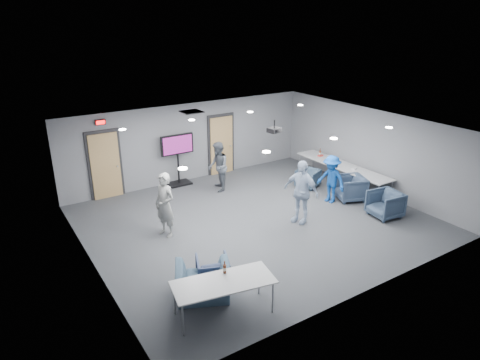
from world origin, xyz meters
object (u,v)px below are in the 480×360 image
person_b (218,167)px  chair_front_b (203,282)px  bottle_right (320,153)px  person_d (331,179)px  table_right_b (364,175)px  chair_right_b (350,188)px  tv_stand (178,157)px  chair_right_a (308,178)px  projector (274,130)px  person_a (165,205)px  table_right_a (323,159)px  chair_right_c (385,204)px  chair_front_a (213,271)px  bottle_front (225,269)px  person_c (301,192)px  table_front_left (223,283)px

person_b → chair_front_b: (-3.17, -4.87, -0.47)m
bottle_right → person_d: bearing=-124.4°
table_right_b → chair_right_b: bearing=94.9°
person_b → tv_stand: (-0.87, 1.20, 0.18)m
person_b → chair_right_a: bearing=84.8°
chair_right_b → projector: size_ratio=2.24×
person_b → projector: bearing=41.4°
person_a → table_right_a: (6.46, 1.00, -0.18)m
chair_right_c → table_right_b: chair_right_c is taller
bottle_right → chair_right_a: bearing=-149.2°
person_a → projector: projector is taller
person_d → projector: bearing=-119.6°
chair_right_b → person_d: bearing=-86.0°
chair_front_b → bottle_right: bearing=-124.1°
person_b → person_d: bearing=64.5°
projector → person_a: bearing=169.5°
chair_front_a → table_right_b: size_ratio=0.37×
table_right_b → bottle_right: bearing=-1.3°
person_d → table_right_b: size_ratio=0.80×
table_right_b → table_right_a: bearing=-0.0°
table_right_b → projector: projector is taller
table_right_a → chair_front_b: bearing=119.5°
bottle_front → person_c: bearing=29.3°
chair_right_c → tv_stand: tv_stand is taller
person_a → bottle_front: bearing=-22.3°
tv_stand → projector: (1.58, -3.24, 1.40)m
chair_right_a → chair_right_c: size_ratio=0.83×
chair_right_a → bottle_right: 1.40m
person_c → chair_right_c: bearing=45.1°
person_b → chair_right_a: person_b is taller
tv_stand → table_right_a: bearing=-25.1°
chair_right_b → bottle_front: 6.48m
person_d → chair_right_b: (0.65, -0.21, -0.36)m
person_d → person_c: bearing=-80.9°
bottle_front → tv_stand: bearing=72.6°
person_c → chair_right_b: 2.40m
person_a → bottle_right: bearing=81.7°
person_b → table_front_left: bearing=-6.8°
person_d → projector: projector is taller
chair_right_c → table_right_b: 1.65m
person_a → chair_front_b: person_a is taller
chair_right_a → table_front_left: table_front_left is taller
table_right_a → bottle_front: bearing=123.1°
chair_right_a → chair_front_a: 6.29m
projector → chair_right_c: bearing=-53.6°
projector → chair_right_b: bearing=-29.3°
chair_front_a → table_right_a: bearing=-129.4°
table_right_b → tv_stand: 6.16m
person_d → chair_right_b: size_ratio=1.76×
person_b → projector: size_ratio=4.31×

